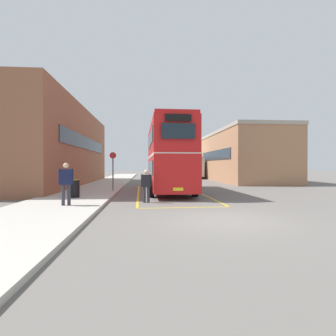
# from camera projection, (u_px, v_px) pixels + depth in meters

# --- Properties ---
(ground_plane) EXTENTS (135.60, 135.60, 0.00)m
(ground_plane) POSITION_uv_depth(u_px,v_px,m) (176.00, 187.00, 23.38)
(ground_plane) COLOR #66605B
(sidewalk_left) EXTENTS (4.00, 57.60, 0.14)m
(sidewalk_left) POSITION_uv_depth(u_px,v_px,m) (105.00, 184.00, 25.24)
(sidewalk_left) COLOR #B2ADA3
(sidewalk_left) RESTS_ON ground
(brick_building_left) EXTENTS (5.72, 21.40, 7.06)m
(brick_building_left) POSITION_uv_depth(u_px,v_px,m) (56.00, 147.00, 24.75)
(brick_building_left) COLOR brown
(brick_building_left) RESTS_ON ground
(depot_building_right) EXTENTS (6.57, 16.36, 5.89)m
(depot_building_right) POSITION_uv_depth(u_px,v_px,m) (241.00, 156.00, 32.02)
(depot_building_right) COLOR #AD7A56
(depot_building_right) RESTS_ON ground
(double_decker_bus) EXTENTS (2.98, 10.30, 4.75)m
(double_decker_bus) POSITION_uv_depth(u_px,v_px,m) (168.00, 156.00, 18.74)
(double_decker_bus) COLOR black
(double_decker_bus) RESTS_ON ground
(single_deck_bus) EXTENTS (3.41, 8.92, 3.02)m
(single_deck_bus) POSITION_uv_depth(u_px,v_px,m) (187.00, 167.00, 39.65)
(single_deck_bus) COLOR black
(single_deck_bus) RESTS_ON ground
(pedestrian_boarding) EXTENTS (0.53, 0.35, 1.63)m
(pedestrian_boarding) POSITION_uv_depth(u_px,v_px,m) (146.00, 184.00, 13.27)
(pedestrian_boarding) COLOR #2D2D38
(pedestrian_boarding) RESTS_ON ground
(pedestrian_waiting_near) EXTENTS (0.58, 0.36, 1.81)m
(pedestrian_waiting_near) POSITION_uv_depth(u_px,v_px,m) (66.00, 180.00, 11.43)
(pedestrian_waiting_near) COLOR #2D2D38
(pedestrian_waiting_near) RESTS_ON sidewalk_left
(litter_bin) EXTENTS (0.53, 0.53, 0.96)m
(litter_bin) POSITION_uv_depth(u_px,v_px,m) (75.00, 188.00, 14.26)
(litter_bin) COLOR black
(litter_bin) RESTS_ON sidewalk_left
(bus_stop_sign) EXTENTS (0.43, 0.14, 2.61)m
(bus_stop_sign) POSITION_uv_depth(u_px,v_px,m) (113.00, 167.00, 18.23)
(bus_stop_sign) COLOR #4C4C51
(bus_stop_sign) RESTS_ON sidewalk_left
(bay_marking_yellow) EXTENTS (4.43, 12.33, 0.01)m
(bay_marking_yellow) POSITION_uv_depth(u_px,v_px,m) (171.00, 195.00, 16.86)
(bay_marking_yellow) COLOR gold
(bay_marking_yellow) RESTS_ON ground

